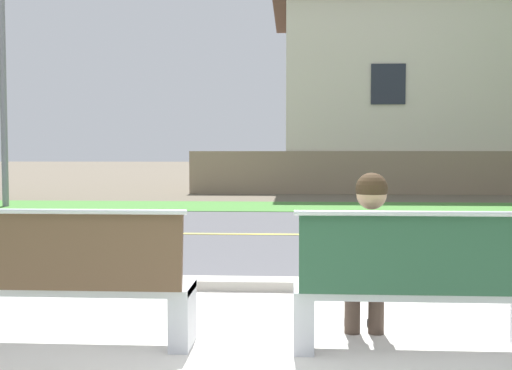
{
  "coord_description": "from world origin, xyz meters",
  "views": [
    {
      "loc": [
        0.35,
        -3.87,
        1.4
      ],
      "look_at": [
        -0.08,
        3.47,
        1.0
      ],
      "focal_mm": 43.79,
      "sensor_mm": 36.0,
      "label": 1
    }
  ],
  "objects_px": {
    "bench_right": "(418,290)",
    "seated_person_grey": "(369,253)",
    "bench_left": "(71,286)",
    "streetlamp": "(6,43)"
  },
  "relations": [
    {
      "from": "bench_left",
      "to": "streetlamp",
      "type": "xyz_separation_m",
      "value": [
        -5.64,
        11.17,
        3.67
      ]
    },
    {
      "from": "bench_right",
      "to": "seated_person_grey",
      "type": "height_order",
      "value": "seated_person_grey"
    },
    {
      "from": "bench_left",
      "to": "seated_person_grey",
      "type": "distance_m",
      "value": 2.13
    },
    {
      "from": "seated_person_grey",
      "to": "streetlamp",
      "type": "bearing_deg",
      "value": 125.18
    },
    {
      "from": "bench_left",
      "to": "seated_person_grey",
      "type": "bearing_deg",
      "value": 4.57
    },
    {
      "from": "bench_left",
      "to": "streetlamp",
      "type": "bearing_deg",
      "value": 116.81
    },
    {
      "from": "streetlamp",
      "to": "seated_person_grey",
      "type": "bearing_deg",
      "value": -54.82
    },
    {
      "from": "seated_person_grey",
      "to": "bench_left",
      "type": "bearing_deg",
      "value": -175.43
    },
    {
      "from": "seated_person_grey",
      "to": "streetlamp",
      "type": "relative_size",
      "value": 0.17
    },
    {
      "from": "bench_right",
      "to": "seated_person_grey",
      "type": "distance_m",
      "value": 0.42
    }
  ]
}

